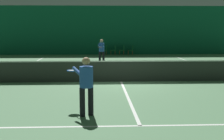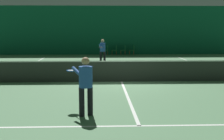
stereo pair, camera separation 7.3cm
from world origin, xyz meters
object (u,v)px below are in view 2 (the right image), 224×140
at_px(player_far, 103,49).
at_px(courtside_chair_0, 106,50).
at_px(tennis_net, 122,70).
at_px(player_near, 85,82).
at_px(courtside_chair_3, 133,49).
at_px(courtside_chair_1, 115,50).
at_px(courtside_chair_2, 124,49).

distance_m(player_far, courtside_chair_0, 6.63).
relative_size(tennis_net, player_near, 7.42).
xyz_separation_m(tennis_net, courtside_chair_3, (1.95, 14.02, -0.03)).
bearing_deg(courtside_chair_1, player_near, -5.15).
distance_m(tennis_net, courtside_chair_3, 14.15).
bearing_deg(courtside_chair_3, courtside_chair_0, -90.00).
bearing_deg(player_near, courtside_chair_3, -36.92).
relative_size(courtside_chair_1, courtside_chair_2, 1.00).
distance_m(player_near, courtside_chair_2, 19.59).
height_order(courtside_chair_0, courtside_chair_2, same).
bearing_deg(player_far, tennis_net, 12.63).
xyz_separation_m(tennis_net, courtside_chair_0, (-0.41, 14.02, -0.03)).
xyz_separation_m(tennis_net, courtside_chair_2, (1.16, 14.02, -0.03)).
distance_m(player_near, courtside_chair_3, 19.70).
distance_m(player_near, courtside_chair_1, 19.50).
height_order(tennis_net, player_near, player_near).
relative_size(courtside_chair_0, courtside_chair_3, 1.00).
distance_m(player_far, courtside_chair_1, 6.72).
relative_size(player_near, courtside_chair_3, 1.93).
height_order(tennis_net, courtside_chair_0, tennis_net).
relative_size(courtside_chair_0, courtside_chair_2, 1.00).
bearing_deg(courtside_chair_0, courtside_chair_2, 90.00).
distance_m(tennis_net, courtside_chair_1, 14.03).
xyz_separation_m(player_far, courtside_chair_2, (1.95, 6.60, -0.47)).
bearing_deg(courtside_chair_1, courtside_chair_0, -90.00).
height_order(courtside_chair_2, courtside_chair_3, same).
bearing_deg(player_far, courtside_chair_0, -176.79).
height_order(courtside_chair_1, courtside_chair_3, same).
height_order(player_far, courtside_chair_0, player_far).
relative_size(player_near, player_far, 0.99).
bearing_deg(courtside_chair_0, player_far, -3.34).
bearing_deg(player_far, courtside_chair_3, 164.01).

